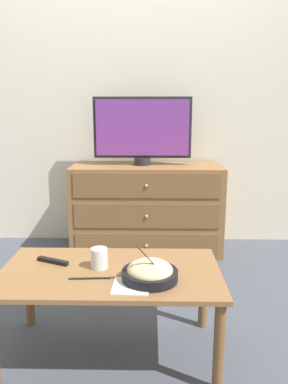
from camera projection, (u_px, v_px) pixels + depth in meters
ground_plane at (134, 239)px, 3.20m from camera, size 12.00×12.00×0.00m
wall_back at (133, 81)px, 2.94m from camera, size 12.00×0.05×2.60m
dresser at (147, 208)px, 2.88m from camera, size 1.13×0.45×0.67m
tv at (142, 129)px, 2.78m from camera, size 0.73×0.12×0.50m
coffee_table at (110, 282)px, 1.63m from camera, size 0.95×0.52×0.40m
takeout_bowl at (150, 272)px, 1.52m from camera, size 0.23×0.23×0.16m
drink_cup at (99, 259)px, 1.64m from camera, size 0.07×0.07×0.09m
napkin at (131, 286)px, 1.47m from camera, size 0.15×0.15×0.00m
knife at (90, 278)px, 1.54m from camera, size 0.17×0.02×0.01m
remote_control at (53, 261)px, 1.69m from camera, size 0.16×0.09×0.02m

